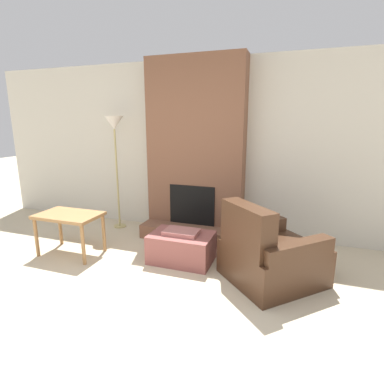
# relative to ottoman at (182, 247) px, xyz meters

# --- Properties ---
(ground_plane) EXTENTS (24.00, 24.00, 0.00)m
(ground_plane) POSITION_rel_ottoman_xyz_m (-0.15, -1.60, -0.19)
(ground_plane) COLOR beige
(wall_back) EXTENTS (7.47, 0.06, 2.60)m
(wall_back) POSITION_rel_ottoman_xyz_m (-0.15, 1.19, 1.11)
(wall_back) COLOR beige
(wall_back) RESTS_ON ground_plane
(fireplace) EXTENTS (1.44, 0.66, 2.60)m
(fireplace) POSITION_rel_ottoman_xyz_m (-0.15, 0.96, 1.03)
(fireplace) COLOR brown
(fireplace) RESTS_ON ground_plane
(ottoman) EXTENTS (0.77, 0.51, 0.41)m
(ottoman) POSITION_rel_ottoman_xyz_m (0.00, 0.00, 0.00)
(ottoman) COLOR #8C4C47
(ottoman) RESTS_ON ground_plane
(armchair) EXTENTS (1.25, 1.25, 0.89)m
(armchair) POSITION_rel_ottoman_xyz_m (1.05, -0.15, 0.09)
(armchair) COLOR #422819
(armchair) RESTS_ON ground_plane
(side_table) EXTENTS (0.80, 0.50, 0.55)m
(side_table) POSITION_rel_ottoman_xyz_m (-1.45, -0.27, 0.29)
(side_table) COLOR #9E7042
(side_table) RESTS_ON ground_plane
(floor_lamp_left) EXTENTS (0.29, 0.29, 1.79)m
(floor_lamp_left) POSITION_rel_ottoman_xyz_m (-1.43, 0.85, 1.37)
(floor_lamp_left) COLOR tan
(floor_lamp_left) RESTS_ON ground_plane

